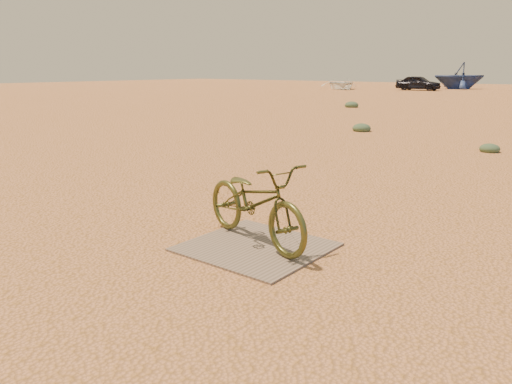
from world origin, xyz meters
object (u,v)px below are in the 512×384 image
Objects in this scene: bicycle at (255,202)px; boat_far_left at (459,76)px; boat_near_left at (341,84)px; plywood_board at (256,247)px; car at (418,83)px.

bicycle is 0.38× the size of boat_far_left.
bicycle is 0.37× the size of boat_near_left.
plywood_board is 40.63m from car.
bicycle is 0.47× the size of car.
plywood_board is 0.30× the size of boat_near_left.
car is 0.79× the size of boat_near_left.
car is at bearing -20.20° from boat_near_left.
car is 5.40m from boat_far_left.
car reaches higher than bicycle.
boat_far_left is (1.80, 5.07, 0.57)m from car.
plywood_board is at bearing -162.41° from car.
bicycle is at bearing -26.81° from boat_far_left.
plywood_board is 0.81× the size of bicycle.
car reaches higher than plywood_board.
boat_far_left reaches higher than plywood_board.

